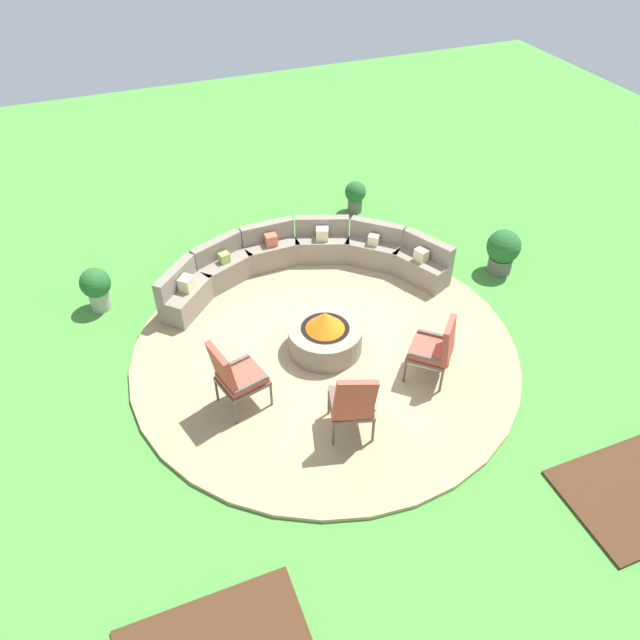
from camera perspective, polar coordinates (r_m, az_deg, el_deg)
The scene contains 11 objects.
ground_plane at distance 9.05m, azimuth 0.47°, elevation -2.94°, with size 24.00×24.00×0.00m, color #478C38.
patio_circle at distance 9.03m, azimuth 0.47°, elevation -2.80°, with size 5.66×5.66×0.06m, color tan.
mulch_bed_right at distance 8.35m, azimuth 27.76°, elevation -14.04°, with size 1.81×1.32×0.04m, color #472B19.
fire_pit at distance 8.83m, azimuth 0.48°, elevation -1.43°, with size 1.08×1.08×0.68m.
curved_stone_bench at distance 10.26m, azimuth -1.80°, elevation 5.61°, with size 4.69×2.11×0.74m.
lounge_chair_front_left at distance 7.89m, azimuth -7.95°, elevation -5.17°, with size 0.74×0.66×1.11m.
lounge_chair_front_right at distance 7.52m, azimuth 3.06°, elevation -7.71°, with size 0.67×0.68×1.10m.
lounge_chair_back_left at distance 8.38m, azimuth 10.79°, elevation -2.54°, with size 0.77×0.79×1.00m.
potted_plant_0 at distance 10.82m, azimuth 16.73°, elevation 6.29°, with size 0.57×0.57×0.79m.
potted_plant_1 at distance 12.17m, azimuth 3.33°, elevation 11.60°, with size 0.41×0.41×0.63m.
potted_plant_2 at distance 10.19m, azimuth -20.19°, elevation 2.94°, with size 0.48×0.48×0.73m.
Camera 1 is at (-2.49, -6.09, 6.21)m, focal length 34.23 mm.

